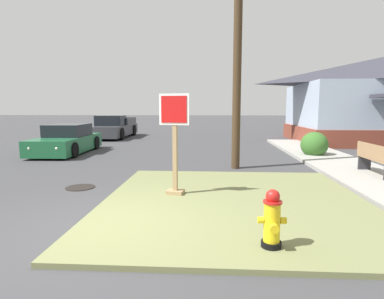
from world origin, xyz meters
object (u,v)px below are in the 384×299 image
manhole_cover (80,187)px  street_bench (375,158)px  parked_sedan_green (67,141)px  stop_sign (175,148)px  utility_pole (238,11)px  pickup_truck_charcoal (114,128)px  fire_hydrant (272,220)px

manhole_cover → street_bench: size_ratio=0.43×
manhole_cover → parked_sedan_green: parked_sedan_green is taller
stop_sign → utility_pole: size_ratio=0.23×
street_bench → pickup_truck_charcoal: bearing=133.6°
manhole_cover → utility_pole: size_ratio=0.07×
fire_hydrant → pickup_truck_charcoal: 17.82m
fire_hydrant → utility_pole: size_ratio=0.08×
stop_sign → manhole_cover: 2.76m
parked_sedan_green → manhole_cover: bearing=-62.5°
stop_sign → pickup_truck_charcoal: 14.84m
stop_sign → street_bench: stop_sign is taller
stop_sign → fire_hydrant: bearing=-57.9°
fire_hydrant → stop_sign: 3.10m
pickup_truck_charcoal → stop_sign: bearing=-67.6°
manhole_cover → street_bench: 7.92m
manhole_cover → street_bench: street_bench is taller
stop_sign → parked_sedan_green: (-5.51, 6.60, -0.57)m
manhole_cover → utility_pole: 6.92m
fire_hydrant → manhole_cover: fire_hydrant is taller
fire_hydrant → manhole_cover: bearing=141.2°
manhole_cover → pickup_truck_charcoal: (-3.21, 13.02, 0.61)m
stop_sign → street_bench: bearing=22.4°
manhole_cover → street_bench: (7.76, 1.49, 0.58)m
utility_pole → manhole_cover: bearing=-145.3°
fire_hydrant → street_bench: (3.71, 4.75, 0.13)m
pickup_truck_charcoal → manhole_cover: bearing=-76.2°
fire_hydrant → manhole_cover: 5.22m
fire_hydrant → parked_sedan_green: (-7.12, 9.16, 0.09)m
stop_sign → parked_sedan_green: bearing=129.9°
stop_sign → pickup_truck_charcoal: size_ratio=0.41×
fire_hydrant → manhole_cover: (-4.05, 3.26, -0.45)m
parked_sedan_green → pickup_truck_charcoal: 7.12m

